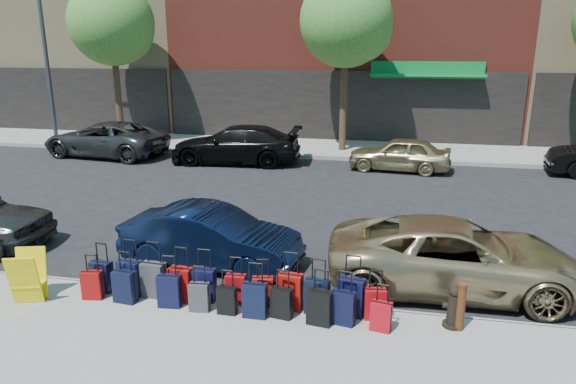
% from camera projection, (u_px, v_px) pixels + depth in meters
% --- Properties ---
extents(ground, '(120.00, 120.00, 0.00)m').
position_uv_depth(ground, '(288.00, 223.00, 13.65)').
color(ground, black).
rests_on(ground, ground).
extents(sidewalk_near, '(60.00, 4.00, 0.15)m').
position_uv_depth(sidewalk_near, '(200.00, 363.00, 7.50)').
color(sidewalk_near, gray).
rests_on(sidewalk_near, ground).
extents(sidewalk_far, '(60.00, 4.00, 0.15)m').
position_uv_depth(sidewalk_far, '(332.00, 149.00, 23.05)').
color(sidewalk_far, gray).
rests_on(sidewalk_far, ground).
extents(curb_near, '(60.00, 0.08, 0.15)m').
position_uv_depth(curb_near, '(240.00, 299.00, 9.41)').
color(curb_near, gray).
rests_on(curb_near, ground).
extents(curb_far, '(60.00, 0.08, 0.15)m').
position_uv_depth(curb_far, '(326.00, 158.00, 21.15)').
color(curb_far, gray).
rests_on(curb_far, ground).
extents(tree_left, '(3.80, 3.80, 7.27)m').
position_uv_depth(tree_left, '(115.00, 25.00, 22.98)').
color(tree_left, black).
rests_on(tree_left, sidewalk_far).
extents(tree_center, '(3.80, 3.80, 7.27)m').
position_uv_depth(tree_center, '(349.00, 23.00, 20.98)').
color(tree_center, black).
rests_on(tree_center, sidewalk_far).
extents(streetlight, '(2.59, 0.18, 8.00)m').
position_uv_depth(streetlight, '(48.00, 43.00, 23.09)').
color(streetlight, '#333338').
rests_on(streetlight, sidewalk_far).
extents(suitcase_front_0, '(0.41, 0.26, 0.94)m').
position_uv_depth(suitcase_front_0, '(102.00, 276.00, 9.48)').
color(suitcase_front_0, black).
rests_on(suitcase_front_0, sidewalk_near).
extents(suitcase_front_1, '(0.45, 0.26, 1.05)m').
position_uv_depth(suitcase_front_1, '(130.00, 278.00, 9.34)').
color(suitcase_front_1, black).
rests_on(suitcase_front_1, sidewalk_near).
extents(suitcase_front_2, '(0.45, 0.27, 1.04)m').
position_uv_depth(suitcase_front_2, '(154.00, 280.00, 9.27)').
color(suitcase_front_2, '#323236').
rests_on(suitcase_front_2, sidewalk_near).
extents(suitcase_front_3, '(0.43, 0.27, 1.00)m').
position_uv_depth(suitcase_front_3, '(181.00, 284.00, 9.14)').
color(suitcase_front_3, '#900B09').
rests_on(suitcase_front_3, sidewalk_near).
extents(suitcase_front_4, '(0.40, 0.23, 0.96)m').
position_uv_depth(suitcase_front_4, '(204.00, 285.00, 9.13)').
color(suitcase_front_4, black).
rests_on(suitcase_front_4, sidewalk_near).
extents(suitcase_front_5, '(0.36, 0.21, 0.86)m').
position_uv_depth(suitcase_front_5, '(236.00, 289.00, 9.05)').
color(suitcase_front_5, maroon).
rests_on(suitcase_front_5, sidewalk_near).
extents(suitcase_front_6, '(0.39, 0.26, 0.87)m').
position_uv_depth(suitcase_front_6, '(263.00, 292.00, 8.94)').
color(suitcase_front_6, '#9C0D0A').
rests_on(suitcase_front_6, sidewalk_near).
extents(suitcase_front_7, '(0.45, 0.27, 1.03)m').
position_uv_depth(suitcase_front_7, '(290.00, 291.00, 8.84)').
color(suitcase_front_7, '#990C09').
rests_on(suitcase_front_7, sidewalk_near).
extents(suitcase_front_8, '(0.44, 0.29, 0.98)m').
position_uv_depth(suitcase_front_8, '(317.00, 297.00, 8.69)').
color(suitcase_front_8, black).
rests_on(suitcase_front_8, sidewalk_near).
extents(suitcase_front_9, '(0.48, 0.32, 1.06)m').
position_uv_depth(suitcase_front_9, '(351.00, 297.00, 8.64)').
color(suitcase_front_9, black).
rests_on(suitcase_front_9, sidewalk_near).
extents(suitcase_front_10, '(0.38, 0.24, 0.86)m').
position_uv_depth(suitcase_front_10, '(375.00, 304.00, 8.53)').
color(suitcase_front_10, '#9A090F').
rests_on(suitcase_front_10, sidewalk_near).
extents(suitcase_back_0, '(0.38, 0.25, 0.84)m').
position_uv_depth(suitcase_back_0, '(92.00, 285.00, 9.22)').
color(suitcase_back_0, maroon).
rests_on(suitcase_back_0, sidewalk_near).
extents(suitcase_back_1, '(0.41, 0.27, 0.94)m').
position_uv_depth(suitcase_back_1, '(125.00, 286.00, 9.09)').
color(suitcase_back_1, black).
rests_on(suitcase_back_1, sidewalk_near).
extents(suitcase_back_3, '(0.41, 0.26, 0.93)m').
position_uv_depth(suitcase_back_3, '(169.00, 291.00, 8.93)').
color(suitcase_back_3, black).
rests_on(suitcase_back_3, sidewalk_near).
extents(suitcase_back_4, '(0.35, 0.22, 0.81)m').
position_uv_depth(suitcase_back_4, '(199.00, 297.00, 8.80)').
color(suitcase_back_4, '#35353A').
rests_on(suitcase_back_4, sidewalk_near).
extents(suitcase_back_5, '(0.33, 0.20, 0.78)m').
position_uv_depth(suitcase_back_5, '(227.00, 300.00, 8.71)').
color(suitcase_back_5, black).
rests_on(suitcase_back_5, sidewalk_near).
extents(suitcase_back_6, '(0.40, 0.23, 0.95)m').
position_uv_depth(suitcase_back_6, '(255.00, 300.00, 8.59)').
color(suitcase_back_6, black).
rests_on(suitcase_back_6, sidewalk_near).
extents(suitcase_back_7, '(0.38, 0.26, 0.84)m').
position_uv_depth(suitcase_back_7, '(282.00, 303.00, 8.58)').
color(suitcase_back_7, black).
rests_on(suitcase_back_7, sidewalk_near).
extents(suitcase_back_8, '(0.43, 0.29, 0.95)m').
position_uv_depth(suitcase_back_8, '(320.00, 307.00, 8.36)').
color(suitcase_back_8, black).
rests_on(suitcase_back_8, sidewalk_near).
extents(suitcase_back_9, '(0.42, 0.29, 0.91)m').
position_uv_depth(suitcase_back_9, '(343.00, 308.00, 8.37)').
color(suitcase_back_9, black).
rests_on(suitcase_back_9, sidewalk_near).
extents(suitcase_back_10, '(0.36, 0.25, 0.78)m').
position_uv_depth(suitcase_back_10, '(381.00, 316.00, 8.18)').
color(suitcase_back_10, '#AC0B16').
rests_on(suitcase_back_10, sidewalk_near).
extents(fire_hydrant, '(0.36, 0.32, 0.71)m').
position_uv_depth(fire_hydrant, '(454.00, 308.00, 8.27)').
color(fire_hydrant, black).
rests_on(fire_hydrant, sidewalk_near).
extents(bollard, '(0.15, 0.15, 0.81)m').
position_uv_depth(bollard, '(461.00, 306.00, 8.15)').
color(bollard, '#38190C').
rests_on(bollard, sidewalk_near).
extents(display_rack, '(0.66, 0.69, 0.93)m').
position_uv_depth(display_rack, '(28.00, 277.00, 9.07)').
color(display_rack, yellow).
rests_on(display_rack, sidewalk_near).
extents(car_near_1, '(3.98, 1.79, 1.27)m').
position_uv_depth(car_near_1, '(211.00, 237.00, 10.89)').
color(car_near_1, '#0B1632').
rests_on(car_near_1, ground).
extents(car_near_2, '(4.88, 2.33, 1.34)m').
position_uv_depth(car_near_2, '(456.00, 256.00, 9.81)').
color(car_near_2, tan).
rests_on(car_near_2, ground).
extents(car_far_0, '(5.51, 3.04, 1.46)m').
position_uv_depth(car_far_0, '(105.00, 139.00, 21.71)').
color(car_far_0, '#373739').
rests_on(car_far_0, ground).
extents(car_far_1, '(5.27, 2.40, 1.50)m').
position_uv_depth(car_far_1, '(236.00, 145.00, 20.39)').
color(car_far_1, black).
rests_on(car_far_1, ground).
extents(car_far_2, '(3.88, 1.87, 1.28)m').
position_uv_depth(car_far_2, '(399.00, 154.00, 19.17)').
color(car_far_2, tan).
rests_on(car_far_2, ground).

